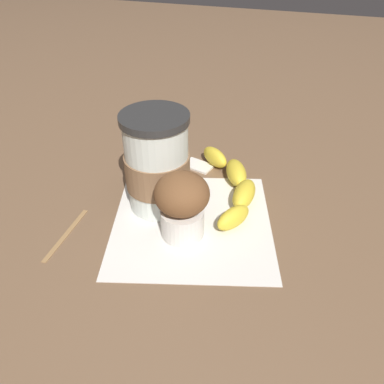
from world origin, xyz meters
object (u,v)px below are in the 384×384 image
at_px(coffee_cup, 157,164).
at_px(sugar_packet, 198,165).
at_px(muffin, 182,203).
at_px(banana, 233,183).

bearing_deg(coffee_cup, sugar_packet, 77.69).
height_order(muffin, sugar_packet, muffin).
bearing_deg(banana, muffin, -111.21).
distance_m(muffin, sugar_packet, 0.18).
xyz_separation_m(coffee_cup, muffin, (0.06, -0.05, -0.02)).
distance_m(banana, sugar_packet, 0.09).
bearing_deg(coffee_cup, banana, 32.37).
bearing_deg(coffee_cup, muffin, -43.32).
bearing_deg(muffin, banana, 68.79).
relative_size(muffin, banana, 0.46).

